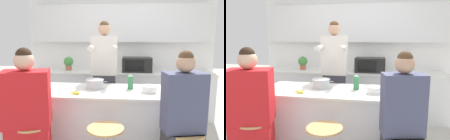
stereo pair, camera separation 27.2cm
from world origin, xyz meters
TOP-DOWN VIEW (x-y plane):
  - wall_back at (0.00, 1.87)m, footprint 3.85×0.22m
  - back_counter at (0.00, 1.53)m, footprint 3.58×0.70m
  - kitchen_island at (0.00, 0.00)m, footprint 1.94×0.77m
  - person_cooking at (-0.17, 0.68)m, footprint 0.42×0.57m
  - person_wrapped_blanket at (-0.80, -0.67)m, footprint 0.52×0.39m
  - person_seated_near at (0.75, -0.67)m, footprint 0.42×0.32m
  - cooking_pot at (-0.23, 0.08)m, footprint 0.33×0.24m
  - fruit_bowl at (0.48, -0.06)m, footprint 0.19×0.19m
  - coffee_cup_near at (0.74, 0.07)m, footprint 0.12×0.09m
  - banana_bunch at (-0.41, -0.24)m, footprint 0.13×0.10m
  - juice_carton at (0.24, 0.09)m, footprint 0.07×0.07m
  - microwave at (0.36, 1.48)m, footprint 0.56×0.36m
  - potted_plant at (-1.00, 1.53)m, footprint 0.19×0.19m

SIDE VIEW (x-z plane):
  - back_counter at x=0.00m, z-range 0.00..0.89m
  - kitchen_island at x=0.00m, z-range 0.01..0.90m
  - person_seated_near at x=0.75m, z-range -0.06..1.39m
  - person_wrapped_blanket at x=-0.80m, z-range -0.04..1.43m
  - person_cooking at x=-0.17m, z-range 0.00..1.81m
  - banana_bunch at x=-0.41m, z-range 0.89..0.93m
  - fruit_bowl at x=0.48m, z-range 0.89..0.97m
  - coffee_cup_near at x=0.74m, z-range 0.89..0.98m
  - cooking_pot at x=-0.23m, z-range 0.89..1.01m
  - juice_carton at x=0.24m, z-range 0.88..1.07m
  - microwave at x=0.36m, z-range 0.89..1.16m
  - potted_plant at x=-1.00m, z-range 0.91..1.18m
  - wall_back at x=0.00m, z-range 0.19..2.89m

